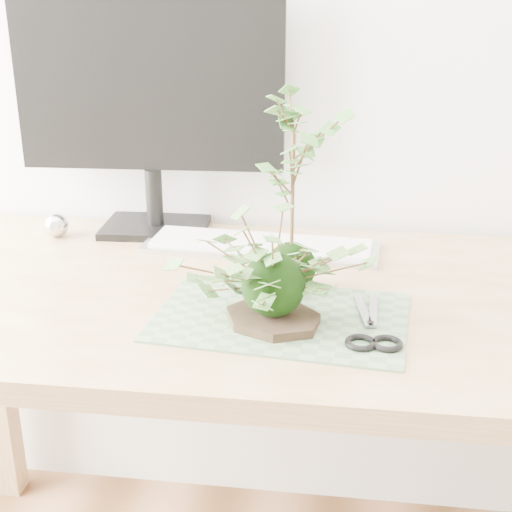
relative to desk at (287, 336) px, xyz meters
name	(u,v)px	position (x,y,z in m)	size (l,w,h in m)	color
desk	(287,336)	(0.00, 0.00, 0.00)	(1.60, 0.70, 0.74)	tan
cutting_mat	(281,317)	(0.00, -0.10, 0.09)	(0.40, 0.27, 0.00)	#4E6F4F
stone_dish	(273,319)	(-0.01, -0.13, 0.10)	(0.16, 0.16, 0.01)	black
ivy_kokedama	(274,257)	(-0.01, -0.13, 0.20)	(0.33, 0.33, 0.20)	black
maple_kokedama	(293,147)	(0.01, 0.01, 0.34)	(0.21, 0.21, 0.36)	black
keyboard	(261,246)	(-0.07, 0.20, 0.10)	(0.48, 0.17, 0.02)	#BABABC
monitor	(150,99)	(-0.31, 0.30, 0.37)	(0.56, 0.17, 0.49)	black
foil_ball	(56,225)	(-0.51, 0.22, 0.11)	(0.05, 0.05, 0.05)	silver
scissors	(371,335)	(0.14, -0.16, 0.10)	(0.09, 0.20, 0.01)	gray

